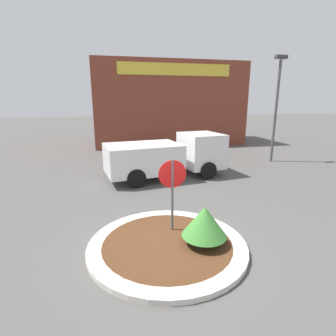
{
  "coord_description": "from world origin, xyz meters",
  "views": [
    {
      "loc": [
        -1.34,
        -6.05,
        3.79
      ],
      "look_at": [
        0.82,
        3.56,
        1.23
      ],
      "focal_mm": 28.0,
      "sensor_mm": 36.0,
      "label": 1
    }
  ],
  "objects": [
    {
      "name": "island_shrub",
      "position": [
        0.93,
        -0.25,
        0.77
      ],
      "size": [
        1.17,
        1.17,
        1.03
      ],
      "color": "brown",
      "rests_on": "traffic_island"
    },
    {
      "name": "light_pole",
      "position": [
        8.67,
        8.45,
        3.71
      ],
      "size": [
        0.7,
        0.3,
        6.32
      ],
      "color": "#4C4C51",
      "rests_on": "ground_plane"
    },
    {
      "name": "stop_sign",
      "position": [
        0.29,
        0.67,
        1.56
      ],
      "size": [
        0.79,
        0.07,
        2.23
      ],
      "color": "#4C4C51",
      "rests_on": "ground_plane"
    },
    {
      "name": "ground_plane",
      "position": [
        0.0,
        0.0,
        0.0
      ],
      "size": [
        120.0,
        120.0,
        0.0
      ],
      "primitive_type": "plane",
      "color": "#514F4C"
    },
    {
      "name": "utility_truck",
      "position": [
        1.41,
        6.46,
        1.11
      ],
      "size": [
        6.13,
        3.16,
        2.12
      ],
      "rotation": [
        0.0,
        0.0,
        0.15
      ],
      "color": "white",
      "rests_on": "ground_plane"
    },
    {
      "name": "traffic_island",
      "position": [
        0.0,
        0.0,
        0.07
      ],
      "size": [
        4.16,
        4.16,
        0.14
      ],
      "color": "beige",
      "rests_on": "ground_plane"
    },
    {
      "name": "storefront_building",
      "position": [
        3.88,
        17.59,
        3.44
      ],
      "size": [
        12.63,
        6.07,
        6.88
      ],
      "color": "brown",
      "rests_on": "ground_plane"
    }
  ]
}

